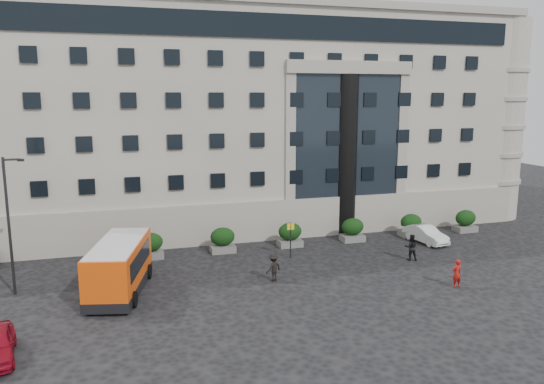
{
  "coord_description": "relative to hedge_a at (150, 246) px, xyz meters",
  "views": [
    {
      "loc": [
        -6.07,
        -29.13,
        11.41
      ],
      "look_at": [
        3.87,
        4.12,
        5.0
      ],
      "focal_mm": 35.0,
      "sensor_mm": 36.0,
      "label": 1
    }
  ],
  "objects": [
    {
      "name": "ground",
      "position": [
        4.0,
        -7.8,
        -0.93
      ],
      "size": [
        120.0,
        120.0,
        0.0
      ],
      "primitive_type": "plane",
      "color": "black",
      "rests_on": "ground"
    },
    {
      "name": "civic_building",
      "position": [
        10.0,
        14.2,
        8.07
      ],
      "size": [
        44.0,
        24.0,
        18.0
      ],
      "primitive_type": "cube",
      "color": "#9B9689",
      "rests_on": "ground"
    },
    {
      "name": "entrance_column",
      "position": [
        16.0,
        2.5,
        5.57
      ],
      "size": [
        1.8,
        1.8,
        13.0
      ],
      "primitive_type": "cylinder",
      "color": "black",
      "rests_on": "ground"
    },
    {
      "name": "hedge_a",
      "position": [
        0.0,
        0.0,
        0.0
      ],
      "size": [
        1.8,
        1.26,
        1.84
      ],
      "color": "#5A5A57",
      "rests_on": "ground"
    },
    {
      "name": "hedge_b",
      "position": [
        5.2,
        0.0,
        0.0
      ],
      "size": [
        1.8,
        1.26,
        1.84
      ],
      "color": "#5A5A57",
      "rests_on": "ground"
    },
    {
      "name": "hedge_c",
      "position": [
        10.4,
        0.0,
        0.0
      ],
      "size": [
        1.8,
        1.26,
        1.84
      ],
      "color": "#5A5A57",
      "rests_on": "ground"
    },
    {
      "name": "hedge_d",
      "position": [
        15.6,
        0.0,
        0.0
      ],
      "size": [
        1.8,
        1.26,
        1.84
      ],
      "color": "#5A5A57",
      "rests_on": "ground"
    },
    {
      "name": "hedge_e",
      "position": [
        20.8,
        0.0,
        0.0
      ],
      "size": [
        1.8,
        1.26,
        1.84
      ],
      "color": "#5A5A57",
      "rests_on": "ground"
    },
    {
      "name": "hedge_f",
      "position": [
        26.0,
        0.0,
        0.0
      ],
      "size": [
        1.8,
        1.26,
        1.84
      ],
      "color": "#5A5A57",
      "rests_on": "ground"
    },
    {
      "name": "street_lamp",
      "position": [
        -7.94,
        -4.8,
        3.44
      ],
      "size": [
        1.16,
        0.18,
        8.0
      ],
      "color": "#262628",
      "rests_on": "ground"
    },
    {
      "name": "bus_stop_sign",
      "position": [
        9.5,
        -2.8,
        0.8
      ],
      "size": [
        0.5,
        0.08,
        2.52
      ],
      "color": "#262628",
      "rests_on": "ground"
    },
    {
      "name": "minibus",
      "position": [
        -2.13,
        -6.18,
        0.73
      ],
      "size": [
        4.12,
        7.59,
        3.01
      ],
      "rotation": [
        0.0,
        0.0,
        -0.24
      ],
      "color": "#E6490A",
      "rests_on": "ground"
    },
    {
      "name": "red_truck",
      "position": [
        -8.0,
        9.76,
        0.58
      ],
      "size": [
        2.64,
        5.5,
        2.95
      ],
      "rotation": [
        0.0,
        0.0,
        -0.01
      ],
      "color": "maroon",
      "rests_on": "ground"
    },
    {
      "name": "parked_car_d",
      "position": [
        -10.67,
        8.14,
        -0.28
      ],
      "size": [
        2.39,
        4.76,
        1.29
      ],
      "primitive_type": "imported",
      "rotation": [
        0.0,
        0.0,
        0.05
      ],
      "color": "black",
      "rests_on": "ground"
    },
    {
      "name": "white_taxi",
      "position": [
        20.9,
        -2.0,
        -0.26
      ],
      "size": [
        2.01,
        4.2,
        1.33
      ],
      "primitive_type": "imported",
      "rotation": [
        0.0,
        0.0,
        0.16
      ],
      "color": "silver",
      "rests_on": "ground"
    },
    {
      "name": "pedestrian_a",
      "position": [
        17.17,
        -11.14,
        -0.05
      ],
      "size": [
        0.68,
        0.48,
        1.76
      ],
      "primitive_type": "imported",
      "rotation": [
        0.0,
        0.0,
        3.24
      ],
      "color": "#A21510",
      "rests_on": "ground"
    },
    {
      "name": "pedestrian_b",
      "position": [
        17.41,
        -5.64,
        -0.01
      ],
      "size": [
        1.1,
        0.99,
        1.85
      ],
      "primitive_type": "imported",
      "rotation": [
        0.0,
        0.0,
        2.74
      ],
      "color": "black",
      "rests_on": "ground"
    },
    {
      "name": "pedestrian_c",
      "position": [
        7.0,
        -6.92,
        -0.06
      ],
      "size": [
        1.3,
        1.09,
        1.75
      ],
      "primitive_type": "imported",
      "rotation": [
        0.0,
        0.0,
        3.62
      ],
      "color": "black",
      "rests_on": "ground"
    }
  ]
}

